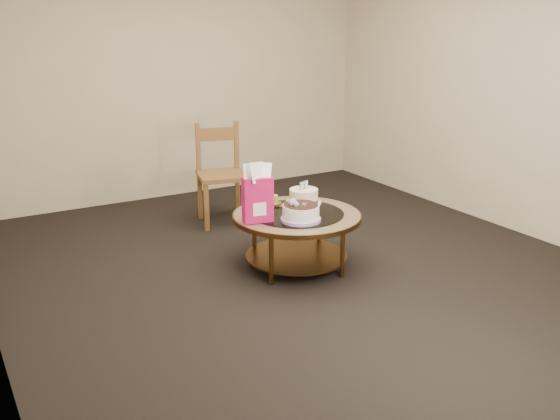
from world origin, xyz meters
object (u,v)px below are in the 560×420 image
cream_cake (304,196)px  dining_chair (221,173)px  coffee_table (297,223)px  decorated_cake (301,213)px  gift_bag (258,193)px

cream_cake → dining_chair: (-0.22, 1.15, -0.03)m
coffee_table → dining_chair: 1.36m
cream_cake → coffee_table: bearing=-153.0°
decorated_cake → cream_cake: (0.27, 0.38, -0.00)m
cream_cake → dining_chair: size_ratio=0.31×
gift_bag → dining_chair: dining_chair is taller
cream_cake → gift_bag: size_ratio=0.66×
decorated_cake → gift_bag: size_ratio=0.69×
decorated_cake → cream_cake: cream_cake is taller
cream_cake → gift_bag: gift_bag is taller
decorated_cake → gift_bag: (-0.28, 0.16, 0.16)m
gift_bag → coffee_table: bearing=16.8°
dining_chair → gift_bag: bearing=-89.7°
cream_cake → gift_bag: (-0.55, -0.22, 0.16)m
cream_cake → gift_bag: bearing=-178.0°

